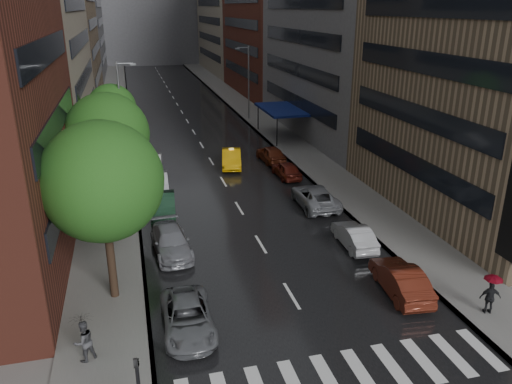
% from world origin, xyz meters
% --- Properties ---
extents(ground, '(220.00, 220.00, 0.00)m').
position_xyz_m(ground, '(0.00, 0.00, 0.00)').
color(ground, gray).
rests_on(ground, ground).
extents(road, '(14.00, 140.00, 0.01)m').
position_xyz_m(road, '(0.00, 50.00, 0.01)').
color(road, black).
rests_on(road, ground).
extents(sidewalk_left, '(4.00, 140.00, 0.15)m').
position_xyz_m(sidewalk_left, '(-9.00, 50.00, 0.07)').
color(sidewalk_left, gray).
rests_on(sidewalk_left, ground).
extents(sidewalk_right, '(4.00, 140.00, 0.15)m').
position_xyz_m(sidewalk_right, '(9.00, 50.00, 0.07)').
color(sidewalk_right, gray).
rests_on(sidewalk_right, ground).
extents(crosswalk, '(13.15, 2.80, 0.01)m').
position_xyz_m(crosswalk, '(0.20, -2.00, 0.01)').
color(crosswalk, silver).
rests_on(crosswalk, ground).
extents(tree_near, '(5.65, 5.65, 9.00)m').
position_xyz_m(tree_near, '(-8.60, 6.03, 6.16)').
color(tree_near, '#382619').
rests_on(tree_near, ground).
extents(tree_mid, '(5.41, 5.41, 8.63)m').
position_xyz_m(tree_mid, '(-8.60, 16.32, 5.90)').
color(tree_mid, '#382619').
rests_on(tree_mid, ground).
extents(tree_far, '(4.48, 4.48, 7.13)m').
position_xyz_m(tree_far, '(-8.60, 30.79, 4.88)').
color(tree_far, '#382619').
rests_on(tree_far, ground).
extents(taxi, '(2.54, 4.99, 1.57)m').
position_xyz_m(taxi, '(1.52, 25.90, 0.78)').
color(taxi, '#FFB70D').
rests_on(taxi, ground).
extents(parked_cars_left, '(2.35, 28.66, 1.55)m').
position_xyz_m(parked_cars_left, '(-5.40, 13.47, 0.71)').
color(parked_cars_left, slate).
rests_on(parked_cars_left, ground).
extents(parked_cars_right, '(2.66, 28.34, 1.55)m').
position_xyz_m(parked_cars_right, '(5.40, 15.03, 0.74)').
color(parked_cars_right, '#561D11').
rests_on(parked_cars_right, ground).
extents(ped_black_umbrella, '(1.10, 1.04, 2.09)m').
position_xyz_m(ped_black_umbrella, '(-9.70, 1.33, 1.38)').
color(ped_black_umbrella, '#414145').
rests_on(ped_black_umbrella, sidewalk_left).
extents(ped_red_umbrella, '(1.03, 0.82, 2.01)m').
position_xyz_m(ped_red_umbrella, '(8.40, 0.09, 1.33)').
color(ped_red_umbrella, black).
rests_on(ped_red_umbrella, sidewalk_right).
extents(street_lamp_left, '(1.74, 0.22, 9.00)m').
position_xyz_m(street_lamp_left, '(-7.72, 30.00, 4.89)').
color(street_lamp_left, gray).
rests_on(street_lamp_left, sidewalk_left).
extents(street_lamp_right, '(1.74, 0.22, 9.00)m').
position_xyz_m(street_lamp_right, '(7.72, 45.00, 4.89)').
color(street_lamp_right, gray).
rests_on(street_lamp_right, sidewalk_right).
extents(awning, '(4.00, 8.00, 3.12)m').
position_xyz_m(awning, '(8.98, 35.00, 3.13)').
color(awning, navy).
rests_on(awning, sidewalk_right).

